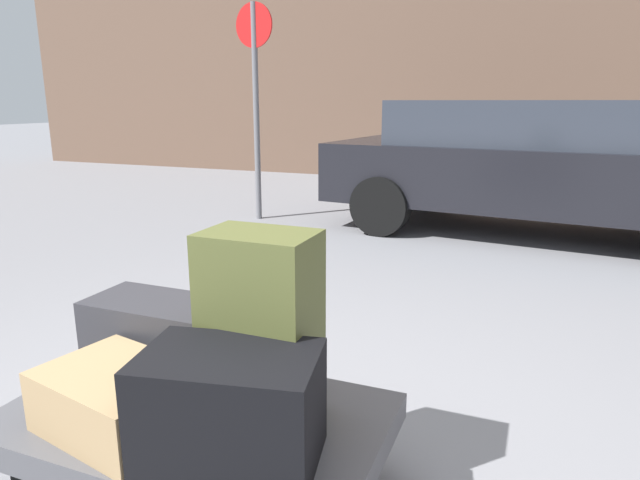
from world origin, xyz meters
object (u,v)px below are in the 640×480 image
object	(u,v)px
duffel_bag_charcoal_rear_right	(169,337)
suitcase_tan_front_right	(119,399)
parked_car	(529,163)
no_parking_sign	(256,90)
suitcase_olive_front_left	(261,326)
duffel_bag_black_stacked_top	(230,408)
luggage_cart	(196,429)

from	to	relation	value
duffel_bag_charcoal_rear_right	suitcase_tan_front_right	bearing A→B (deg)	-77.11
parked_car	no_parking_sign	distance (m)	3.19
suitcase_tan_front_right	suitcase_olive_front_left	size ratio (longest dim) A/B	0.76
duffel_bag_black_stacked_top	suitcase_tan_front_right	world-z (taller)	duffel_bag_black_stacked_top
suitcase_tan_front_right	parked_car	size ratio (longest dim) A/B	0.11
luggage_cart	suitcase_tan_front_right	bearing A→B (deg)	-136.19
luggage_cart	no_parking_sign	bearing A→B (deg)	115.34
suitcase_tan_front_right	suitcase_olive_front_left	xyz separation A→B (m)	(0.40, 0.26, 0.22)
suitcase_tan_front_right	parked_car	distance (m)	5.22
duffel_bag_black_stacked_top	duffel_bag_charcoal_rear_right	bearing A→B (deg)	130.91
duffel_bag_black_stacked_top	no_parking_sign	size ratio (longest dim) A/B	0.21
duffel_bag_charcoal_rear_right	no_parking_sign	world-z (taller)	no_parking_sign
suitcase_tan_front_right	no_parking_sign	size ratio (longest dim) A/B	0.20
suitcase_olive_front_left	luggage_cart	bearing A→B (deg)	-157.23
parked_car	duffel_bag_charcoal_rear_right	bearing A→B (deg)	-104.46
suitcase_olive_front_left	parked_car	xyz separation A→B (m)	(0.71, 4.82, 0.09)
suitcase_tan_front_right	no_parking_sign	bearing A→B (deg)	124.41
duffel_bag_black_stacked_top	duffel_bag_charcoal_rear_right	xyz separation A→B (m)	(-0.53, 0.41, -0.03)
suitcase_tan_front_right	parked_car	xyz separation A→B (m)	(1.12, 5.08, 0.32)
duffel_bag_charcoal_rear_right	parked_car	world-z (taller)	parked_car
no_parking_sign	duffel_bag_charcoal_rear_right	bearing A→B (deg)	-66.45
suitcase_olive_front_left	duffel_bag_charcoal_rear_right	distance (m)	0.54
luggage_cart	parked_car	distance (m)	5.03
duffel_bag_black_stacked_top	parked_car	xyz separation A→B (m)	(0.68, 5.10, 0.24)
luggage_cart	suitcase_olive_front_left	world-z (taller)	suitcase_olive_front_left
suitcase_olive_front_left	no_parking_sign	world-z (taller)	no_parking_sign
duffel_bag_charcoal_rear_right	luggage_cart	bearing A→B (deg)	-40.24
luggage_cart	duffel_bag_black_stacked_top	world-z (taller)	duffel_bag_black_stacked_top
luggage_cart	suitcase_tan_front_right	xyz separation A→B (m)	(-0.18, -0.17, 0.17)
duffel_bag_black_stacked_top	no_parking_sign	distance (m)	5.36
suitcase_tan_front_right	parked_car	bearing A→B (deg)	89.35
luggage_cart	duffel_bag_black_stacked_top	bearing A→B (deg)	-35.08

